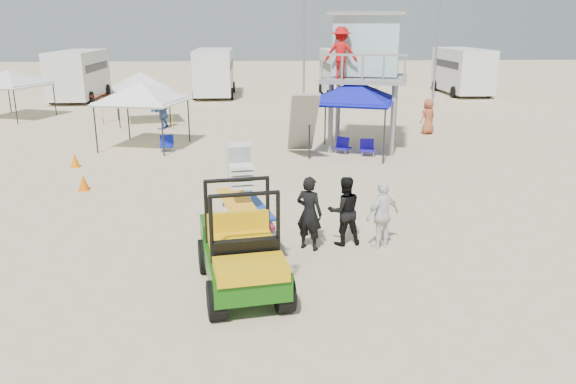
{
  "coord_description": "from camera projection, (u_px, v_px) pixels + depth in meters",
  "views": [
    {
      "loc": [
        -0.26,
        -9.35,
        5.04
      ],
      "look_at": [
        0.5,
        3.0,
        1.3
      ],
      "focal_mm": 35.0,
      "sensor_mm": 36.0,
      "label": 1
    }
  ],
  "objects": [
    {
      "name": "surf_trailer",
      "position": [
        243.0,
        210.0,
        12.99
      ],
      "size": [
        1.62,
        2.55,
        2.17
      ],
      "color": "black",
      "rests_on": "ground"
    },
    {
      "name": "light_pole_left",
      "position": [
        304.0,
        40.0,
        35.22
      ],
      "size": [
        0.14,
        0.14,
        8.0
      ],
      "primitive_type": "cylinder",
      "color": "slate",
      "rests_on": "ground"
    },
    {
      "name": "canopy_white_b",
      "position": [
        8.0,
        73.0,
        30.25
      ],
      "size": [
        4.13,
        4.13,
        3.02
      ],
      "color": "black",
      "rests_on": "ground"
    },
    {
      "name": "light_pole_right",
      "position": [
        437.0,
        39.0,
        37.19
      ],
      "size": [
        0.14,
        0.14,
        8.0
      ],
      "primitive_type": "cylinder",
      "color": "slate",
      "rests_on": "ground"
    },
    {
      "name": "rv_far_right",
      "position": [
        462.0,
        69.0,
        40.86
      ],
      "size": [
        2.64,
        6.6,
        3.25
      ],
      "color": "silver",
      "rests_on": "ground"
    },
    {
      "name": "beach_chair_a",
      "position": [
        166.0,
        143.0,
        22.95
      ],
      "size": [
        0.63,
        0.68,
        0.64
      ],
      "color": "#0E1C98",
      "rests_on": "ground"
    },
    {
      "name": "canopy_white_c",
      "position": [
        140.0,
        75.0,
        28.76
      ],
      "size": [
        3.23,
        3.23,
        3.03
      ],
      "color": "black",
      "rests_on": "ground"
    },
    {
      "name": "utility_cart",
      "position": [
        240.0,
        244.0,
        10.73
      ],
      "size": [
        1.81,
        2.97,
        2.11
      ],
      "color": "#144E0C",
      "rests_on": "ground"
    },
    {
      "name": "ground",
      "position": [
        271.0,
        306.0,
        10.41
      ],
      "size": [
        140.0,
        140.0,
        0.0
      ],
      "primitive_type": "plane",
      "color": "beige",
      "rests_on": "ground"
    },
    {
      "name": "cone_near",
      "position": [
        75.0,
        160.0,
        20.38
      ],
      "size": [
        0.34,
        0.34,
        0.5
      ],
      "primitive_type": "cone",
      "color": "orange",
      "rests_on": "ground"
    },
    {
      "name": "lifeguard_tower",
      "position": [
        363.0,
        50.0,
        22.61
      ],
      "size": [
        4.09,
        4.09,
        5.33
      ],
      "color": "gray",
      "rests_on": "ground"
    },
    {
      "name": "cone_far",
      "position": [
        84.0,
        182.0,
        17.56
      ],
      "size": [
        0.34,
        0.34,
        0.5
      ],
      "primitive_type": "cone",
      "color": "#EB6107",
      "rests_on": "ground"
    },
    {
      "name": "canopy_white_a",
      "position": [
        141.0,
        85.0,
        22.99
      ],
      "size": [
        3.67,
        3.67,
        3.14
      ],
      "color": "black",
      "rests_on": "ground"
    },
    {
      "name": "umbrella_a",
      "position": [
        102.0,
        108.0,
        29.0
      ],
      "size": [
        1.95,
        1.98,
        1.61
      ],
      "primitive_type": "imported",
      "rotation": [
        0.0,
        0.0,
        -0.12
      ],
      "color": "#B22612",
      "rests_on": "ground"
    },
    {
      "name": "rv_mid_right",
      "position": [
        343.0,
        72.0,
        38.9
      ],
      "size": [
        2.64,
        7.0,
        3.25
      ],
      "color": "silver",
      "rests_on": "ground"
    },
    {
      "name": "rv_far_left",
      "position": [
        79.0,
        73.0,
        37.83
      ],
      "size": [
        2.64,
        6.8,
        3.25
      ],
      "color": "silver",
      "rests_on": "ground"
    },
    {
      "name": "beach_chair_b",
      "position": [
        367.0,
        148.0,
        22.17
      ],
      "size": [
        0.61,
        0.66,
        0.64
      ],
      "color": "#210FA4",
      "rests_on": "ground"
    },
    {
      "name": "umbrella_b",
      "position": [
        172.0,
        111.0,
        27.55
      ],
      "size": [
        2.63,
        2.65,
        1.78
      ],
      "primitive_type": "imported",
      "rotation": [
        0.0,
        0.0,
        0.48
      ],
      "color": "gold",
      "rests_on": "ground"
    },
    {
      "name": "man_right",
      "position": [
        382.0,
        215.0,
        12.92
      ],
      "size": [
        1.0,
        0.79,
        1.58
      ],
      "primitive_type": "imported",
      "rotation": [
        0.0,
        0.0,
        3.65
      ],
      "color": "white",
      "rests_on": "ground"
    },
    {
      "name": "distant_beachgoers",
      "position": [
        260.0,
        109.0,
        28.31
      ],
      "size": [
        13.63,
        11.02,
        1.82
      ],
      "color": "#A34E2E",
      "rests_on": "ground"
    },
    {
      "name": "rv_mid_left",
      "position": [
        214.0,
        70.0,
        39.8
      ],
      "size": [
        2.65,
        6.5,
        3.25
      ],
      "color": "silver",
      "rests_on": "ground"
    },
    {
      "name": "beach_chair_c",
      "position": [
        343.0,
        145.0,
        22.58
      ],
      "size": [
        0.73,
        0.84,
        0.64
      ],
      "color": "#1D10B4",
      "rests_on": "ground"
    },
    {
      "name": "man_left",
      "position": [
        309.0,
        213.0,
        12.8
      ],
      "size": [
        0.76,
        0.69,
        1.74
      ],
      "primitive_type": "imported",
      "rotation": [
        0.0,
        0.0,
        2.59
      ],
      "color": "black",
      "rests_on": "ground"
    },
    {
      "name": "man_mid",
      "position": [
        344.0,
        211.0,
        13.1
      ],
      "size": [
        0.89,
        0.74,
        1.65
      ],
      "primitive_type": "imported",
      "rotation": [
        0.0,
        0.0,
        3.29
      ],
      "color": "black",
      "rests_on": "ground"
    },
    {
      "name": "canopy_blue",
      "position": [
        354.0,
        84.0,
        21.79
      ],
      "size": [
        3.81,
        3.81,
        3.31
      ],
      "color": "black",
      "rests_on": "ground"
    }
  ]
}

